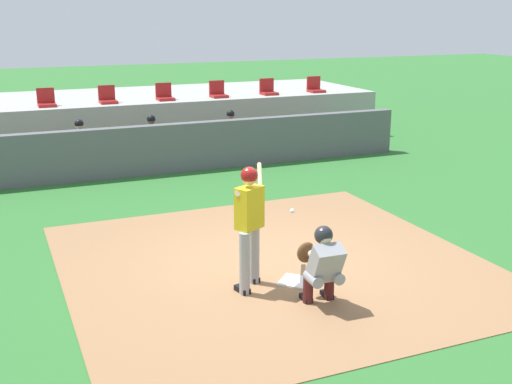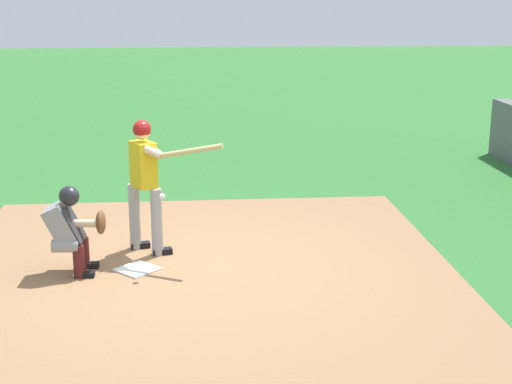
% 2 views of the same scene
% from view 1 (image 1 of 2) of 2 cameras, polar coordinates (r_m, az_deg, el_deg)
% --- Properties ---
extents(ground_plane, '(80.00, 80.00, 0.00)m').
position_cam_1_polar(ground_plane, '(10.19, 1.54, -6.41)').
color(ground_plane, '#2D6B2D').
extents(dirt_infield, '(6.40, 6.40, 0.01)m').
position_cam_1_polar(dirt_infield, '(10.18, 1.54, -6.38)').
color(dirt_infield, '#936B47').
rests_on(dirt_infield, ground).
extents(home_plate, '(0.62, 0.62, 0.02)m').
position_cam_1_polar(home_plate, '(9.51, 3.55, -7.95)').
color(home_plate, white).
rests_on(home_plate, dirt_infield).
extents(batter_at_plate, '(0.86, 1.27, 1.80)m').
position_cam_1_polar(batter_at_plate, '(8.97, -0.56, -2.48)').
color(batter_at_plate, '#99999E').
rests_on(batter_at_plate, ground).
extents(catcher_crouched, '(0.49, 1.49, 1.13)m').
position_cam_1_polar(catcher_crouched, '(8.66, 5.91, -6.27)').
color(catcher_crouched, gray).
rests_on(catcher_crouched, ground).
extents(dugout_wall, '(13.00, 0.30, 1.20)m').
position_cam_1_polar(dugout_wall, '(15.92, -8.16, 3.86)').
color(dugout_wall, '#59595E').
rests_on(dugout_wall, ground).
extents(dugout_bench, '(11.80, 0.44, 0.45)m').
position_cam_1_polar(dugout_bench, '(16.94, -8.99, 3.25)').
color(dugout_bench, olive).
rests_on(dugout_bench, ground).
extents(dugout_player_1, '(0.49, 0.70, 1.30)m').
position_cam_1_polar(dugout_player_1, '(16.37, -15.31, 4.05)').
color(dugout_player_1, '#939399').
rests_on(dugout_player_1, ground).
extents(dugout_player_2, '(0.49, 0.70, 1.30)m').
position_cam_1_polar(dugout_player_2, '(16.69, -9.16, 4.63)').
color(dugout_player_2, '#939399').
rests_on(dugout_player_2, ground).
extents(dugout_player_3, '(0.49, 0.70, 1.30)m').
position_cam_1_polar(dugout_player_3, '(17.32, -2.13, 5.22)').
color(dugout_player_3, '#939399').
rests_on(dugout_player_3, ground).
extents(stands_platform, '(15.00, 4.40, 1.40)m').
position_cam_1_polar(stands_platform, '(20.12, -11.44, 6.48)').
color(stands_platform, '#9E9E99').
rests_on(stands_platform, ground).
extents(stadium_seat_2, '(0.46, 0.46, 0.48)m').
position_cam_1_polar(stadium_seat_2, '(18.17, -18.18, 7.70)').
color(stadium_seat_2, '#A51E1E').
rests_on(stadium_seat_2, stands_platform).
extents(stadium_seat_3, '(0.46, 0.46, 0.48)m').
position_cam_1_polar(stadium_seat_3, '(18.37, -13.10, 8.16)').
color(stadium_seat_3, '#A51E1E').
rests_on(stadium_seat_3, stands_platform).
extents(stadium_seat_4, '(0.46, 0.46, 0.48)m').
position_cam_1_polar(stadium_seat_4, '(18.71, -8.15, 8.54)').
color(stadium_seat_4, '#A51E1E').
rests_on(stadium_seat_4, stands_platform).
extents(stadium_seat_5, '(0.46, 0.46, 0.48)m').
position_cam_1_polar(stadium_seat_5, '(19.19, -3.41, 8.84)').
color(stadium_seat_5, '#A51E1E').
rests_on(stadium_seat_5, stands_platform).
extents(stadium_seat_6, '(0.46, 0.46, 0.48)m').
position_cam_1_polar(stadium_seat_6, '(19.79, 1.09, 9.08)').
color(stadium_seat_6, '#A51E1E').
rests_on(stadium_seat_6, stands_platform).
extents(stadium_seat_7, '(0.46, 0.46, 0.48)m').
position_cam_1_polar(stadium_seat_7, '(20.50, 5.30, 9.25)').
color(stadium_seat_7, '#A51E1E').
rests_on(stadium_seat_7, stands_platform).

